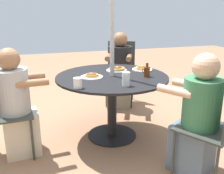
{
  "coord_description": "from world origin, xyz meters",
  "views": [
    {
      "loc": [
        0.81,
        2.67,
        1.46
      ],
      "look_at": [
        0.0,
        0.0,
        0.6
      ],
      "focal_mm": 42.0,
      "sensor_mm": 36.0,
      "label": 1
    }
  ],
  "objects_px": {
    "diner_north": "(120,73)",
    "pancake_plate_a": "(142,69)",
    "patio_chair_north": "(121,69)",
    "syrup_bottle": "(147,71)",
    "diner_south": "(197,119)",
    "diner_east": "(17,107)",
    "drinking_glass_a": "(126,79)",
    "coffee_cup": "(78,83)",
    "pancake_plate_b": "(117,69)",
    "pancake_plate_c": "(92,76)",
    "patio_table": "(112,88)",
    "patio_chair_south": "(218,123)"
  },
  "relations": [
    {
      "from": "pancake_plate_b",
      "to": "coffee_cup",
      "type": "xyz_separation_m",
      "value": [
        0.56,
        0.54,
        0.03
      ]
    },
    {
      "from": "patio_chair_north",
      "to": "drinking_glass_a",
      "type": "relative_size",
      "value": 7.03
    },
    {
      "from": "diner_east",
      "to": "syrup_bottle",
      "type": "bearing_deg",
      "value": 82.79
    },
    {
      "from": "patio_chair_south",
      "to": "pancake_plate_b",
      "type": "height_order",
      "value": "patio_chair_south"
    },
    {
      "from": "patio_chair_south",
      "to": "pancake_plate_c",
      "type": "distance_m",
      "value": 1.34
    },
    {
      "from": "diner_north",
      "to": "patio_chair_south",
      "type": "distance_m",
      "value": 1.97
    },
    {
      "from": "diner_south",
      "to": "pancake_plate_c",
      "type": "height_order",
      "value": "diner_south"
    },
    {
      "from": "syrup_bottle",
      "to": "patio_chair_south",
      "type": "bearing_deg",
      "value": 106.12
    },
    {
      "from": "patio_chair_south",
      "to": "diner_north",
      "type": "bearing_deg",
      "value": 65.41
    },
    {
      "from": "patio_chair_north",
      "to": "pancake_plate_c",
      "type": "bearing_deg",
      "value": 80.86
    },
    {
      "from": "diner_south",
      "to": "patio_table",
      "type": "bearing_deg",
      "value": 90.0
    },
    {
      "from": "patio_table",
      "to": "pancake_plate_c",
      "type": "height_order",
      "value": "pancake_plate_c"
    },
    {
      "from": "diner_north",
      "to": "pancake_plate_a",
      "type": "xyz_separation_m",
      "value": [
        -0.02,
        0.78,
        0.24
      ]
    },
    {
      "from": "patio_table",
      "to": "pancake_plate_c",
      "type": "xyz_separation_m",
      "value": [
        0.23,
        0.01,
        0.16
      ]
    },
    {
      "from": "diner_south",
      "to": "pancake_plate_a",
      "type": "relative_size",
      "value": 4.58
    },
    {
      "from": "patio_chair_south",
      "to": "drinking_glass_a",
      "type": "height_order",
      "value": "patio_chair_south"
    },
    {
      "from": "diner_south",
      "to": "patio_chair_north",
      "type": "bearing_deg",
      "value": 60.58
    },
    {
      "from": "patio_chair_north",
      "to": "syrup_bottle",
      "type": "relative_size",
      "value": 6.27
    },
    {
      "from": "syrup_bottle",
      "to": "coffee_cup",
      "type": "height_order",
      "value": "syrup_bottle"
    },
    {
      "from": "diner_north",
      "to": "pancake_plate_c",
      "type": "distance_m",
      "value": 1.16
    },
    {
      "from": "patio_chair_south",
      "to": "coffee_cup",
      "type": "relative_size",
      "value": 9.64
    },
    {
      "from": "diner_north",
      "to": "pancake_plate_c",
      "type": "bearing_deg",
      "value": 79.38
    },
    {
      "from": "syrup_bottle",
      "to": "coffee_cup",
      "type": "distance_m",
      "value": 0.81
    },
    {
      "from": "diner_north",
      "to": "drinking_glass_a",
      "type": "bearing_deg",
      "value": 97.33
    },
    {
      "from": "diner_east",
      "to": "pancake_plate_a",
      "type": "relative_size",
      "value": 4.55
    },
    {
      "from": "diner_east",
      "to": "diner_north",
      "type": "bearing_deg",
      "value": 120.71
    },
    {
      "from": "patio_table",
      "to": "pancake_plate_c",
      "type": "distance_m",
      "value": 0.28
    },
    {
      "from": "patio_table",
      "to": "pancake_plate_b",
      "type": "height_order",
      "value": "pancake_plate_b"
    },
    {
      "from": "patio_table",
      "to": "pancake_plate_b",
      "type": "xyz_separation_m",
      "value": [
        -0.12,
        -0.21,
        0.16
      ]
    },
    {
      "from": "patio_chair_south",
      "to": "pancake_plate_c",
      "type": "relative_size",
      "value": 3.92
    },
    {
      "from": "diner_east",
      "to": "diner_south",
      "type": "bearing_deg",
      "value": 57.78
    },
    {
      "from": "diner_east",
      "to": "pancake_plate_a",
      "type": "height_order",
      "value": "diner_east"
    },
    {
      "from": "drinking_glass_a",
      "to": "patio_chair_south",
      "type": "bearing_deg",
      "value": 133.0
    },
    {
      "from": "diner_east",
      "to": "pancake_plate_c",
      "type": "xyz_separation_m",
      "value": [
        -0.78,
        -0.08,
        0.24
      ]
    },
    {
      "from": "patio_chair_south",
      "to": "drinking_glass_a",
      "type": "distance_m",
      "value": 0.9
    },
    {
      "from": "pancake_plate_b",
      "to": "drinking_glass_a",
      "type": "bearing_deg",
      "value": 80.52
    },
    {
      "from": "diner_east",
      "to": "patio_chair_south",
      "type": "distance_m",
      "value": 1.87
    },
    {
      "from": "diner_east",
      "to": "drinking_glass_a",
      "type": "bearing_deg",
      "value": 68.32
    },
    {
      "from": "diner_south",
      "to": "pancake_plate_b",
      "type": "distance_m",
      "value": 1.17
    },
    {
      "from": "pancake_plate_c",
      "to": "syrup_bottle",
      "type": "height_order",
      "value": "syrup_bottle"
    },
    {
      "from": "syrup_bottle",
      "to": "drinking_glass_a",
      "type": "xyz_separation_m",
      "value": [
        0.33,
        0.26,
        0.01
      ]
    },
    {
      "from": "syrup_bottle",
      "to": "diner_south",
      "type": "bearing_deg",
      "value": 102.64
    },
    {
      "from": "patio_chair_south",
      "to": "coffee_cup",
      "type": "distance_m",
      "value": 1.28
    },
    {
      "from": "patio_chair_north",
      "to": "patio_chair_south",
      "type": "height_order",
      "value": "same"
    },
    {
      "from": "patio_chair_north",
      "to": "syrup_bottle",
      "type": "xyz_separation_m",
      "value": [
        0.12,
        1.24,
        0.25
      ]
    },
    {
      "from": "diner_east",
      "to": "syrup_bottle",
      "type": "distance_m",
      "value": 1.39
    },
    {
      "from": "patio_chair_south",
      "to": "diner_south",
      "type": "xyz_separation_m",
      "value": [
        0.09,
        -0.16,
        -0.02
      ]
    },
    {
      "from": "pancake_plate_a",
      "to": "coffee_cup",
      "type": "height_order",
      "value": "coffee_cup"
    },
    {
      "from": "pancake_plate_c",
      "to": "coffee_cup",
      "type": "relative_size",
      "value": 2.46
    },
    {
      "from": "patio_table",
      "to": "coffee_cup",
      "type": "bearing_deg",
      "value": 37.81
    }
  ]
}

